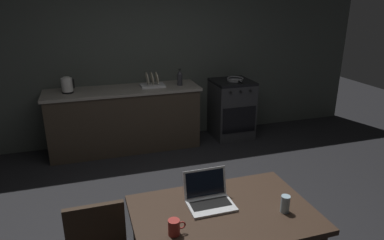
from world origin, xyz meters
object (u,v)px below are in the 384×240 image
object	(u,v)px
frying_pan	(235,79)
dish_rack	(152,83)
bottle	(180,78)
coffee_mug	(174,227)
laptop	(209,198)
electric_kettle	(67,85)
drinking_glass	(285,204)
stove_oven	(231,109)
dining_table	(223,220)

from	to	relation	value
frying_pan	dish_rack	world-z (taller)	dish_rack
bottle	coffee_mug	size ratio (longest dim) A/B	2.13
dish_rack	laptop	bearing A→B (deg)	-93.47
electric_kettle	drinking_glass	bearing A→B (deg)	-64.80
dish_rack	frying_pan	bearing A→B (deg)	-1.26
electric_kettle	coffee_mug	distance (m)	3.15
stove_oven	bottle	xyz separation A→B (m)	(-0.86, -0.05, 0.57)
frying_pan	coffee_mug	xyz separation A→B (m)	(-1.78, -3.05, -0.15)
dining_table	frying_pan	world-z (taller)	frying_pan
dining_table	frying_pan	xyz separation A→B (m)	(1.40, 2.91, 0.28)
dining_table	coffee_mug	xyz separation A→B (m)	(-0.39, -0.13, 0.12)
dining_table	frying_pan	distance (m)	3.24
coffee_mug	laptop	bearing A→B (deg)	38.03
bottle	drinking_glass	distance (m)	3.03
dining_table	frying_pan	size ratio (longest dim) A/B	2.90
stove_oven	bottle	bearing A→B (deg)	-176.84
coffee_mug	drinking_glass	world-z (taller)	drinking_glass
stove_oven	coffee_mug	bearing A→B (deg)	-119.65
stove_oven	frying_pan	distance (m)	0.48
laptop	frying_pan	distance (m)	3.16
stove_oven	electric_kettle	bearing A→B (deg)	179.94
frying_pan	coffee_mug	bearing A→B (deg)	-120.35
stove_oven	coffee_mug	world-z (taller)	stove_oven
drinking_glass	dining_table	bearing A→B (deg)	162.21
dining_table	dish_rack	size ratio (longest dim) A/B	3.66
drinking_glass	dish_rack	world-z (taller)	dish_rack
laptop	coffee_mug	xyz separation A→B (m)	(-0.32, -0.25, 0.01)
electric_kettle	bottle	xyz separation A→B (m)	(1.55, -0.05, 0.01)
stove_oven	drinking_glass	xyz separation A→B (m)	(-0.97, -3.07, 0.34)
dining_table	electric_kettle	world-z (taller)	electric_kettle
dining_table	bottle	size ratio (longest dim) A/B	5.15
drinking_glass	stove_oven	bearing A→B (deg)	72.51
dining_table	stove_oven	bearing A→B (deg)	65.13
laptop	drinking_glass	bearing A→B (deg)	-35.72
laptop	electric_kettle	bearing A→B (deg)	101.61
stove_oven	frying_pan	world-z (taller)	frying_pan
laptop	frying_pan	xyz separation A→B (m)	(1.46, 2.80, 0.16)
coffee_mug	drinking_glass	bearing A→B (deg)	0.39
electric_kettle	dish_rack	world-z (taller)	electric_kettle
electric_kettle	drinking_glass	distance (m)	3.40
bottle	drinking_glass	size ratio (longest dim) A/B	1.98
dining_table	dish_rack	distance (m)	2.96
bottle	drinking_glass	world-z (taller)	bottle
stove_oven	drinking_glass	bearing A→B (deg)	-107.49
dish_rack	electric_kettle	bearing A→B (deg)	180.00
coffee_mug	dish_rack	world-z (taller)	dish_rack
laptop	frying_pan	size ratio (longest dim) A/B	0.75
stove_oven	drinking_glass	world-z (taller)	stove_oven
stove_oven	dining_table	xyz separation A→B (m)	(-1.36, -2.94, 0.20)
laptop	coffee_mug	world-z (taller)	laptop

